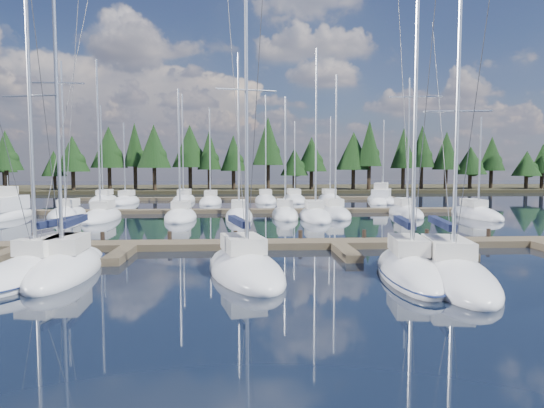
{
  "coord_description": "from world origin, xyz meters",
  "views": [
    {
      "loc": [
        0.37,
        -10.52,
        4.8
      ],
      "look_at": [
        2.43,
        22.0,
        2.3
      ],
      "focal_mm": 32.0,
      "sensor_mm": 36.0,
      "label": 1
    }
  ],
  "objects": [
    {
      "name": "front_sailboat_4",
      "position": [
        7.71,
        9.99,
        0.29
      ],
      "size": [
        3.66,
        8.82,
        14.03
      ],
      "color": "silver",
      "rests_on": "ground"
    },
    {
      "name": "motor_yacht_right",
      "position": [
        18.96,
        52.73,
        0.49
      ],
      "size": [
        5.92,
        9.25,
        4.39
      ],
      "color": "silver",
      "rests_on": "ground"
    },
    {
      "name": "back_sailboat_rows",
      "position": [
        0.2,
        45.44,
        0.26
      ],
      "size": [
        48.02,
        33.49,
        16.11
      ],
      "color": "silver",
      "rests_on": "ground"
    },
    {
      "name": "far_shore",
      "position": [
        0.0,
        90.0,
        0.3
      ],
      "size": [
        220.0,
        30.0,
        0.6
      ],
      "primitive_type": "cube",
      "color": "#2F2B1A",
      "rests_on": "ground"
    },
    {
      "name": "motor_yacht_left",
      "position": [
        -21.84,
        35.95,
        0.53
      ],
      "size": [
        3.65,
        9.86,
        4.88
      ],
      "color": "silver",
      "rests_on": "ground"
    },
    {
      "name": "main_dock",
      "position": [
        0.0,
        17.36,
        0.2
      ],
      "size": [
        44.0,
        6.13,
        0.9
      ],
      "color": "brown",
      "rests_on": "ground"
    },
    {
      "name": "front_sailboat_5",
      "position": [
        9.22,
        9.34,
        0.27
      ],
      "size": [
        4.55,
        9.89,
        12.83
      ],
      "color": "silver",
      "rests_on": "ground"
    },
    {
      "name": "front_sailboat_1",
      "position": [
        -8.42,
        11.27,
        0.28
      ],
      "size": [
        5.0,
        9.98,
        14.17
      ],
      "color": "silver",
      "rests_on": "ground"
    },
    {
      "name": "tree_line",
      "position": [
        -0.54,
        80.23,
        7.49
      ],
      "size": [
        185.38,
        11.89,
        13.38
      ],
      "color": "black",
      "rests_on": "far_shore"
    },
    {
      "name": "front_sailboat_2",
      "position": [
        -7.47,
        11.31,
        0.31
      ],
      "size": [
        2.88,
        7.82,
        15.18
      ],
      "color": "silver",
      "rests_on": "ground"
    },
    {
      "name": "ground",
      "position": [
        0.0,
        30.0,
        0.0
      ],
      "size": [
        260.0,
        260.0,
        0.0
      ],
      "primitive_type": "plane",
      "color": "black",
      "rests_on": "ground"
    },
    {
      "name": "front_sailboat_3",
      "position": [
        0.51,
        10.81,
        0.29
      ],
      "size": [
        4.58,
        8.44,
        14.66
      ],
      "color": "silver",
      "rests_on": "ground"
    },
    {
      "name": "back_docks",
      "position": [
        0.0,
        49.58,
        0.2
      ],
      "size": [
        50.0,
        21.8,
        0.4
      ],
      "color": "brown",
      "rests_on": "ground"
    }
  ]
}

